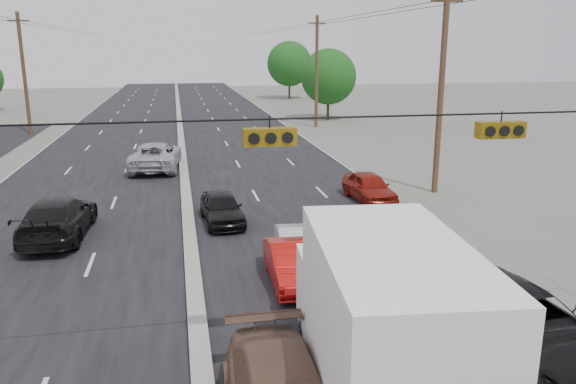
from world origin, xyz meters
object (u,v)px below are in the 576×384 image
tree_right_mid (328,77)px  utility_pole_left_c (24,73)px  box_truck (381,322)px  queue_car_b (298,249)px  utility_pole_right_b (441,91)px  oncoming_far (156,156)px  red_sedan (291,264)px  utility_pole_right_c (317,71)px  queue_car_e (369,188)px  tree_right_far (289,64)px  oncoming_near (58,218)px  queue_car_a (222,208)px  black_suv (517,328)px

tree_right_mid → utility_pole_left_c: bearing=-169.7°
box_truck → queue_car_b: (0.02, 7.81, -1.30)m
utility_pole_right_b → oncoming_far: 16.99m
utility_pole_right_b → red_sedan: bearing=-134.0°
utility_pole_right_b → utility_pole_right_c: bearing=90.0°
tree_right_mid → queue_car_e: 31.92m
utility_pole_right_b → queue_car_e: size_ratio=2.51×
utility_pole_right_c → tree_right_far: size_ratio=1.23×
utility_pole_left_c → box_truck: size_ratio=1.31×
oncoming_near → oncoming_far: oncoming_far is taller
oncoming_far → queue_car_a: bearing=109.6°
utility_pole_right_c → tree_right_far: bearing=83.3°
utility_pole_right_c → queue_car_b: size_ratio=2.65×
black_suv → oncoming_near: bearing=130.7°
utility_pole_left_c → utility_pole_right_b: size_ratio=1.00×
red_sedan → black_suv: 6.93m
tree_right_far → oncoming_near: size_ratio=1.50×
queue_car_b → black_suv: bearing=-56.2°
queue_car_b → oncoming_far: oncoming_far is taller
tree_right_far → oncoming_far: 49.96m
black_suv → queue_car_b: 7.77m
utility_pole_left_c → black_suv: size_ratio=1.58×
queue_car_e → oncoming_near: (-13.56, -2.72, 0.11)m
box_truck → red_sedan: box_truck is taller
tree_right_mid → oncoming_near: bearing=-120.6°
oncoming_near → queue_car_e: bearing=-166.1°
utility_pole_left_c → tree_right_mid: 27.96m
utility_pole_right_b → tree_right_far: utility_pole_right_b is taller
queue_car_a → utility_pole_right_b: bearing=11.6°
red_sedan → queue_car_e: bearing=58.7°
utility_pole_left_c → tree_right_far: 41.38m
utility_pole_left_c → tree_right_mid: (27.50, 5.00, -0.77)m
queue_car_b → utility_pole_right_b: bearing=48.9°
tree_right_far → box_truck: bearing=-100.0°
utility_pole_left_c → black_suv: 45.09m
tree_right_far → queue_car_b: 64.87m
utility_pole_left_c → tree_right_far: size_ratio=1.23×
tree_right_far → tree_right_mid: bearing=-92.3°
utility_pole_left_c → oncoming_far: 20.28m
queue_car_e → utility_pole_right_b: bearing=11.5°
queue_car_a → queue_car_e: (7.21, 2.11, 0.02)m
utility_pole_right_b → queue_car_a: size_ratio=2.59×
tree_right_far → queue_car_a: (-14.60, -58.18, -4.30)m
box_truck → queue_car_a: (-2.08, 13.14, -1.27)m
utility_pole_right_b → black_suv: size_ratio=1.58×
red_sedan → queue_car_e: size_ratio=0.94×
utility_pole_right_c → tree_right_far: 30.20m
utility_pole_left_c → utility_pole_right_c: bearing=0.0°
tree_right_far → black_suv: 71.01m
queue_car_e → tree_right_mid: bearing=74.6°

